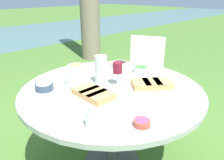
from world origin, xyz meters
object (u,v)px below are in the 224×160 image
object	(u,v)px
chair_near_right	(145,66)
water_pitcher	(101,70)
wine_glass	(117,69)
dining_table	(112,98)

from	to	relation	value
chair_near_right	water_pitcher	world-z (taller)	water_pitcher
wine_glass	chair_near_right	bearing A→B (deg)	25.37
dining_table	water_pitcher	xyz separation A→B (m)	(-0.00, 0.12, 0.20)
dining_table	water_pitcher	world-z (taller)	water_pitcher
dining_table	chair_near_right	xyz separation A→B (m)	(1.08, 0.49, -0.11)
water_pitcher	chair_near_right	bearing A→B (deg)	18.64
dining_table	wine_glass	xyz separation A→B (m)	(0.06, 0.00, 0.23)
wine_glass	water_pitcher	bearing A→B (deg)	117.84
dining_table	wine_glass	distance (m)	0.24
dining_table	wine_glass	size ratio (longest dim) A/B	7.43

